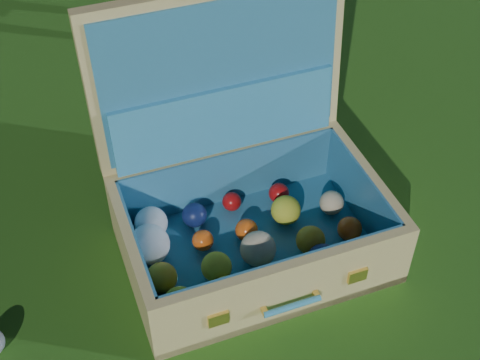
{
  "coord_description": "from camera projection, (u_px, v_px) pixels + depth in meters",
  "views": [
    {
      "loc": [
        -0.54,
        -1.14,
        1.39
      ],
      "look_at": [
        -0.01,
        -0.0,
        0.2
      ],
      "focal_mm": 50.0,
      "sensor_mm": 36.0,
      "label": 1
    }
  ],
  "objects": [
    {
      "name": "ground",
      "position": [
        242.0,
        230.0,
        1.87
      ],
      "size": [
        60.0,
        60.0,
        0.0
      ],
      "primitive_type": "plane",
      "color": "#215114",
      "rests_on": "ground"
    },
    {
      "name": "suitcase",
      "position": [
        240.0,
        187.0,
        1.74
      ],
      "size": [
        0.71,
        0.59,
        0.65
      ],
      "rotation": [
        0.0,
        0.0,
        -0.08
      ],
      "color": "#D3BB71",
      "rests_on": "ground"
    }
  ]
}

